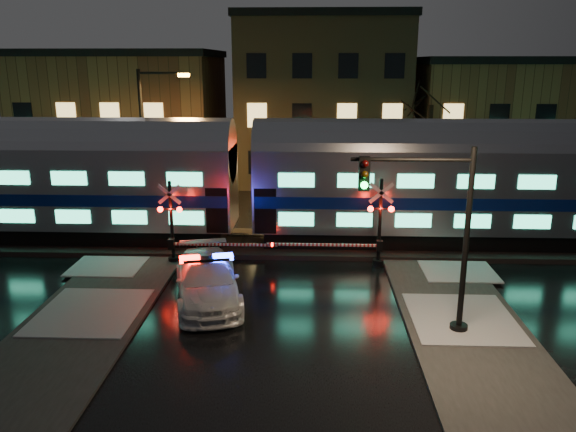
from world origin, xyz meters
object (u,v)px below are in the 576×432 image
(crossing_signal_right, at_px, (371,231))
(traffic_light, at_px, (436,238))
(crossing_signal_left, at_px, (180,231))
(streetlight, at_px, (148,136))
(police_car, at_px, (207,280))

(crossing_signal_right, distance_m, traffic_light, 6.55)
(crossing_signal_left, relative_size, traffic_light, 0.85)
(crossing_signal_left, height_order, streetlight, streetlight)
(crossing_signal_right, height_order, streetlight, streetlight)
(police_car, height_order, crossing_signal_left, crossing_signal_left)
(police_car, xyz_separation_m, crossing_signal_right, (6.42, 3.90, 0.79))
(crossing_signal_left, bearing_deg, streetlight, 114.81)
(crossing_signal_right, relative_size, crossing_signal_left, 1.05)
(crossing_signal_right, bearing_deg, traffic_light, -77.88)
(crossing_signal_right, distance_m, crossing_signal_left, 8.32)
(police_car, distance_m, crossing_signal_right, 7.56)
(crossing_signal_left, xyz_separation_m, streetlight, (-3.10, 6.70, 3.25))
(police_car, bearing_deg, crossing_signal_left, 102.10)
(crossing_signal_right, bearing_deg, crossing_signal_left, -179.97)
(traffic_light, bearing_deg, police_car, 166.60)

